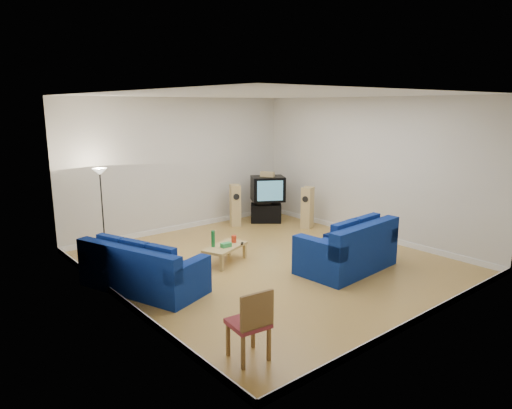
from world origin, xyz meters
TOP-DOWN VIEW (x-y plane):
  - room at (0.00, 0.00)m, footprint 6.01×6.51m
  - sofa_three_seat at (-2.51, 0.35)m, footprint 1.58×2.31m
  - sofa_loveseat at (0.90, -1.23)m, footprint 1.95×1.19m
  - coffee_table at (-0.65, 0.55)m, footprint 1.06×0.79m
  - bottle at (-0.86, 0.65)m, footprint 0.10×0.10m
  - tissue_box at (-0.69, 0.47)m, footprint 0.21×0.12m
  - red_canister at (-0.39, 0.62)m, footprint 0.13×0.13m
  - remote at (-0.32, 0.44)m, footprint 0.13×0.13m
  - tv_stand at (2.05, 2.47)m, footprint 0.88×0.84m
  - av_receiver at (2.00, 2.51)m, footprint 0.49×0.49m
  - television at (2.08, 2.44)m, footprint 1.02×0.94m
  - centre_speaker at (2.06, 2.44)m, footprint 0.30×0.38m
  - speaker_left at (1.21, 2.70)m, footprint 0.36×0.39m
  - speaker_right at (2.45, 1.36)m, footprint 0.37×0.34m
  - floor_lamp at (-2.21, 2.70)m, footprint 0.30×0.30m
  - dining_chair at (-2.46, -2.49)m, footprint 0.49×0.49m

SIDE VIEW (x-z plane):
  - tv_stand at x=2.05m, z-range 0.00..0.48m
  - coffee_table at x=-0.65m, z-range 0.12..0.47m
  - sofa_three_seat at x=-2.51m, z-range -0.11..0.71m
  - remote at x=-0.32m, z-range 0.35..0.36m
  - sofa_loveseat at x=0.90m, z-range -0.11..0.82m
  - tissue_box at x=-0.69m, z-range 0.35..0.43m
  - red_canister at x=-0.39m, z-range 0.35..0.49m
  - bottle at x=-0.86m, z-range 0.35..0.66m
  - dining_chair at x=-2.46m, z-range 0.05..0.97m
  - speaker_right at x=2.45m, z-range 0.00..1.04m
  - av_receiver at x=2.00m, z-range 0.48..0.57m
  - speaker_left at x=1.21m, z-range 0.00..1.06m
  - television at x=2.08m, z-range 0.57..1.21m
  - centre_speaker at x=2.06m, z-range 1.21..1.33m
  - floor_lamp at x=-2.21m, z-range 0.58..2.35m
  - room at x=0.00m, z-range -0.06..3.15m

